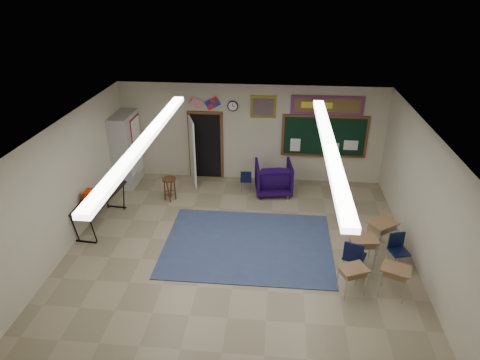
# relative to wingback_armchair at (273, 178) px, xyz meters

# --- Properties ---
(floor) EXTENTS (9.00, 9.00, 0.00)m
(floor) POSITION_rel_wingback_armchair_xyz_m (-0.73, -3.58, -0.48)
(floor) COLOR gray
(floor) RESTS_ON ground
(back_wall) EXTENTS (8.00, 0.04, 3.00)m
(back_wall) POSITION_rel_wingback_armchair_xyz_m (-0.73, 0.92, 1.02)
(back_wall) COLOR #AFA58E
(back_wall) RESTS_ON floor
(left_wall) EXTENTS (0.04, 9.00, 3.00)m
(left_wall) POSITION_rel_wingback_armchair_xyz_m (-4.73, -3.58, 1.02)
(left_wall) COLOR #AFA58E
(left_wall) RESTS_ON floor
(right_wall) EXTENTS (0.04, 9.00, 3.00)m
(right_wall) POSITION_rel_wingback_armchair_xyz_m (3.27, -3.58, 1.02)
(right_wall) COLOR #AFA58E
(right_wall) RESTS_ON floor
(ceiling) EXTENTS (8.00, 9.00, 0.04)m
(ceiling) POSITION_rel_wingback_armchair_xyz_m (-0.73, -3.58, 2.52)
(ceiling) COLOR white
(ceiling) RESTS_ON back_wall
(area_rug) EXTENTS (4.00, 3.00, 0.02)m
(area_rug) POSITION_rel_wingback_armchair_xyz_m (-0.53, -2.78, -0.47)
(area_rug) COLOR #324260
(area_rug) RESTS_ON floor
(fluorescent_strips) EXTENTS (3.86, 6.00, 0.10)m
(fluorescent_strips) POSITION_rel_wingback_armchair_xyz_m (-0.73, -3.58, 2.46)
(fluorescent_strips) COLOR white
(fluorescent_strips) RESTS_ON ceiling
(doorway) EXTENTS (1.10, 0.89, 2.16)m
(doorway) POSITION_rel_wingback_armchair_xyz_m (-2.24, 0.77, 0.58)
(doorway) COLOR black
(doorway) RESTS_ON back_wall
(chalkboard) EXTENTS (2.55, 0.14, 1.30)m
(chalkboard) POSITION_rel_wingback_armchair_xyz_m (1.47, 0.88, 0.98)
(chalkboard) COLOR brown
(chalkboard) RESTS_ON back_wall
(bulletin_board) EXTENTS (2.10, 0.05, 0.55)m
(bulletin_board) POSITION_rel_wingback_armchair_xyz_m (1.47, 0.88, 1.97)
(bulletin_board) COLOR red
(bulletin_board) RESTS_ON back_wall
(framed_art_print) EXTENTS (0.75, 0.05, 0.65)m
(framed_art_print) POSITION_rel_wingback_armchair_xyz_m (-0.38, 0.88, 1.87)
(framed_art_print) COLOR olive
(framed_art_print) RESTS_ON back_wall
(wall_clock) EXTENTS (0.32, 0.05, 0.32)m
(wall_clock) POSITION_rel_wingback_armchair_xyz_m (-1.28, 0.88, 1.87)
(wall_clock) COLOR black
(wall_clock) RESTS_ON back_wall
(wall_flags) EXTENTS (1.16, 0.06, 0.70)m
(wall_flags) POSITION_rel_wingback_armchair_xyz_m (-2.13, 0.86, 2.00)
(wall_flags) COLOR red
(wall_flags) RESTS_ON back_wall
(storage_cabinet) EXTENTS (0.59, 1.25, 2.20)m
(storage_cabinet) POSITION_rel_wingback_armchair_xyz_m (-4.45, 0.27, 0.62)
(storage_cabinet) COLOR #A5A5A0
(storage_cabinet) RESTS_ON floor
(wingback_armchair) EXTENTS (1.16, 1.18, 0.96)m
(wingback_armchair) POSITION_rel_wingback_armchair_xyz_m (0.00, 0.00, 0.00)
(wingback_armchair) COLOR #150431
(wingback_armchair) RESTS_ON floor
(student_chair_reading) EXTENTS (0.37, 0.37, 0.70)m
(student_chair_reading) POSITION_rel_wingback_armchair_xyz_m (-0.81, 0.02, -0.13)
(student_chair_reading) COLOR black
(student_chair_reading) RESTS_ON floor
(student_chair_desk_a) EXTENTS (0.59, 0.59, 0.91)m
(student_chair_desk_a) POSITION_rel_wingback_armchair_xyz_m (1.81, -3.69, -0.03)
(student_chair_desk_a) COLOR black
(student_chair_desk_a) RESTS_ON floor
(student_chair_desk_b) EXTENTS (0.50, 0.50, 0.80)m
(student_chair_desk_b) POSITION_rel_wingback_armchair_xyz_m (2.82, -3.35, -0.08)
(student_chair_desk_b) COLOR black
(student_chair_desk_b) RESTS_ON floor
(student_desk_front_left) EXTENTS (0.64, 0.52, 0.71)m
(student_desk_front_left) POSITION_rel_wingback_armchair_xyz_m (2.03, -3.32, -0.09)
(student_desk_front_left) COLOR olive
(student_desk_front_left) RESTS_ON floor
(student_desk_front_right) EXTENTS (0.77, 0.74, 0.74)m
(student_desk_front_right) POSITION_rel_wingback_armchair_xyz_m (2.58, -2.67, -0.07)
(student_desk_front_right) COLOR olive
(student_desk_front_right) RESTS_ON floor
(student_desk_back_left) EXTENTS (0.65, 0.58, 0.65)m
(student_desk_back_left) POSITION_rel_wingback_armchair_xyz_m (1.68, -4.31, -0.12)
(student_desk_back_left) COLOR olive
(student_desk_back_left) RESTS_ON floor
(student_desk_back_right) EXTENTS (0.68, 0.60, 0.68)m
(student_desk_back_right) POSITION_rel_wingback_armchair_xyz_m (2.52, -4.28, -0.10)
(student_desk_back_right) COLOR olive
(student_desk_back_right) RESTS_ON floor
(folding_table) EXTENTS (0.82, 2.00, 1.11)m
(folding_table) POSITION_rel_wingback_armchair_xyz_m (-4.38, -2.20, -0.04)
(folding_table) COLOR black
(folding_table) RESTS_ON floor
(wooden_stool) EXTENTS (0.39, 0.39, 0.68)m
(wooden_stool) POSITION_rel_wingback_armchair_xyz_m (-2.93, -0.74, -0.13)
(wooden_stool) COLOR #542C19
(wooden_stool) RESTS_ON floor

